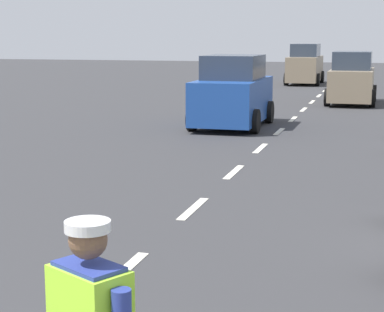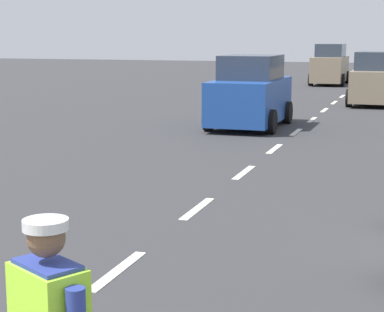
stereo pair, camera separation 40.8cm
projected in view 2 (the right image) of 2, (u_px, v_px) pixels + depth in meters
ground_plane at (313, 119)px, 22.13m from camera, size 96.00×96.00×0.00m
lane_center_line at (330, 106)px, 26.05m from camera, size 0.14×46.40×0.01m
car_oncoming_second at (250, 94)px, 20.01m from camera, size 2.02×3.89×2.11m
car_outgoing_far at (375, 80)px, 26.54m from camera, size 1.90×3.94×2.06m
car_oncoming_third at (330, 66)px, 37.48m from camera, size 1.89×4.24×2.23m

